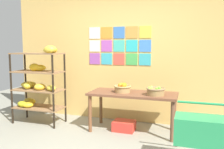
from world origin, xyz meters
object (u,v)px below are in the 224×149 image
object	(u,v)px
fruit_basket_left	(155,91)
shopping_cart	(200,133)
fruit_basket_right	(122,88)
banana_shelf_unit	(38,80)
produce_crate_under_table	(124,126)
display_table	(133,98)

from	to	relation	value
fruit_basket_left	shopping_cart	world-z (taller)	fruit_basket_left
fruit_basket_right	fruit_basket_left	distance (m)	0.59
banana_shelf_unit	produce_crate_under_table	world-z (taller)	banana_shelf_unit
shopping_cart	fruit_basket_right	bearing A→B (deg)	143.64
banana_shelf_unit	fruit_basket_right	distance (m)	1.68
fruit_basket_left	shopping_cart	distance (m)	1.19
display_table	fruit_basket_left	size ratio (longest dim) A/B	4.84
produce_crate_under_table	display_table	bearing A→B (deg)	5.03
banana_shelf_unit	shopping_cart	bearing A→B (deg)	-17.37
produce_crate_under_table	fruit_basket_left	bearing A→B (deg)	-8.38
display_table	fruit_basket_left	bearing A→B (deg)	-13.19
banana_shelf_unit	fruit_basket_right	size ratio (longest dim) A/B	4.97
shopping_cart	fruit_basket_left	bearing A→B (deg)	128.13
display_table	produce_crate_under_table	world-z (taller)	display_table
fruit_basket_right	fruit_basket_left	size ratio (longest dim) A/B	0.97
fruit_basket_right	shopping_cart	xyz separation A→B (m)	(1.26, -1.02, -0.31)
produce_crate_under_table	shopping_cart	world-z (taller)	shopping_cart
shopping_cart	banana_shelf_unit	bearing A→B (deg)	165.13
display_table	fruit_basket_right	xyz separation A→B (m)	(-0.18, -0.02, 0.17)
banana_shelf_unit	shopping_cart	world-z (taller)	banana_shelf_unit
fruit_basket_right	produce_crate_under_table	bearing A→B (deg)	8.75
fruit_basket_right	produce_crate_under_table	world-z (taller)	fruit_basket_right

